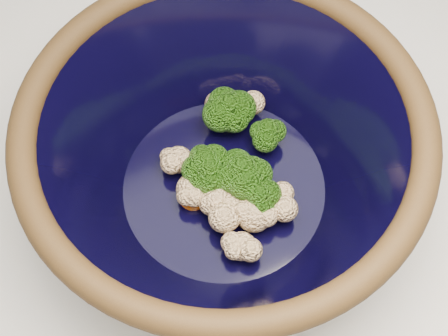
# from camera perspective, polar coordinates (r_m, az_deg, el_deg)

# --- Properties ---
(mixing_bowl) EXTENTS (0.42, 0.42, 0.16)m
(mixing_bowl) POSITION_cam_1_polar(r_m,az_deg,el_deg) (0.57, 0.00, 0.73)
(mixing_bowl) COLOR black
(mixing_bowl) RESTS_ON counter
(vegetable_pile) EXTENTS (0.13, 0.18, 0.06)m
(vegetable_pile) POSITION_cam_1_polar(r_m,az_deg,el_deg) (0.60, 0.68, 0.06)
(vegetable_pile) COLOR #608442
(vegetable_pile) RESTS_ON mixing_bowl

